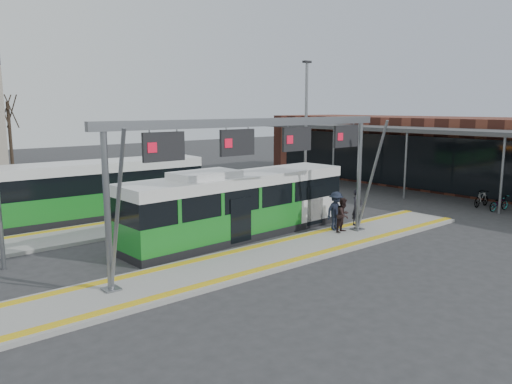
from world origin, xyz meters
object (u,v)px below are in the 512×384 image
gantry (262,147)px  passenger_a (357,207)px  passenger_b (343,215)px  passenger_c (336,211)px  hero_bus (239,205)px

gantry → passenger_a: gantry is taller
passenger_b → passenger_c: size_ratio=0.88×
gantry → passenger_c: (5.06, 0.68, -3.25)m
gantry → passenger_a: (6.59, 0.68, -3.29)m
gantry → passenger_b: (5.01, 0.20, -3.36)m
gantry → hero_bus: 4.41m
hero_bus → passenger_c: (3.79, -2.41, -0.38)m
hero_bus → passenger_a: bearing=-26.9°
gantry → passenger_a: 7.39m
hero_bus → passenger_a: (5.32, -2.41, -0.41)m
hero_bus → passenger_b: (3.74, -2.90, -0.49)m
passenger_b → passenger_c: 0.50m
passenger_a → passenger_c: passenger_c is taller
passenger_a → hero_bus: bearing=151.9°
gantry → hero_bus: bearing=67.7°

